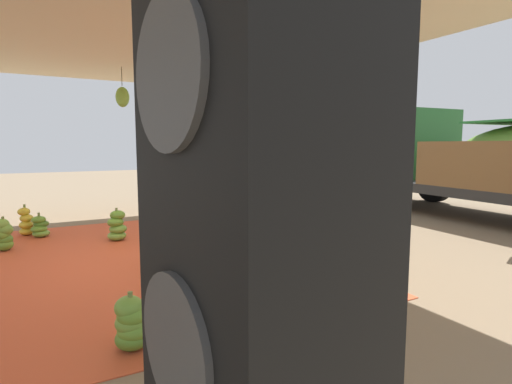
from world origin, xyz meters
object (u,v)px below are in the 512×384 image
object	(u,v)px
banana_bunch_3	(26,222)
banana_bunch_9	(234,221)
banana_bunch_7	(292,250)
banana_bunch_0	(204,232)
banana_bunch_11	(159,244)
banana_bunch_10	(117,227)
worker_1	(241,173)
banana_bunch_1	(164,268)
banana_bunch_8	(293,258)
banana_bunch_12	(132,324)
banana_bunch_5	(40,227)
speaker_stack	(261,353)
banana_bunch_2	(186,218)
banana_bunch_4	(269,290)
cargo_truck_main	(478,159)
banana_bunch_6	(4,236)

from	to	relation	value
banana_bunch_3	banana_bunch_9	size ratio (longest dim) A/B	1.08
banana_bunch_7	banana_bunch_9	xyz separation A→B (m)	(-2.04, 0.16, 0.02)
banana_bunch_0	banana_bunch_11	size ratio (longest dim) A/B	0.82
banana_bunch_10	worker_1	world-z (taller)	worker_1
banana_bunch_10	banana_bunch_1	bearing A→B (deg)	1.31
banana_bunch_7	banana_bunch_8	xyz separation A→B (m)	(0.32, -0.21, 0.01)
banana_bunch_7	banana_bunch_12	bearing A→B (deg)	-61.89
banana_bunch_5	banana_bunch_9	size ratio (longest dim) A/B	0.83
banana_bunch_1	speaker_stack	bearing A→B (deg)	-11.60
banana_bunch_11	worker_1	xyz separation A→B (m)	(-2.16, 2.27, 0.72)
banana_bunch_2	banana_bunch_11	size ratio (longest dim) A/B	0.84
banana_bunch_4	banana_bunch_12	xyz separation A→B (m)	(0.00, -1.18, -0.05)
banana_bunch_5	banana_bunch_0	bearing A→B (deg)	52.43
banana_bunch_4	speaker_stack	xyz separation A→B (m)	(2.10, -1.27, 0.74)
banana_bunch_1	banana_bunch_2	distance (m)	3.04
worker_1	banana_bunch_2	bearing A→B (deg)	-78.88
banana_bunch_3	banana_bunch_10	world-z (taller)	banana_bunch_3
speaker_stack	banana_bunch_5	bearing A→B (deg)	-176.09
banana_bunch_5	speaker_stack	world-z (taller)	speaker_stack
banana_bunch_0	banana_bunch_2	world-z (taller)	banana_bunch_2
banana_bunch_3	banana_bunch_4	world-z (taller)	banana_bunch_4
banana_bunch_0	cargo_truck_main	world-z (taller)	cargo_truck_main
banana_bunch_1	banana_bunch_6	distance (m)	3.03
banana_bunch_11	speaker_stack	size ratio (longest dim) A/B	0.28
banana_bunch_4	banana_bunch_5	size ratio (longest dim) A/B	1.37
banana_bunch_11	cargo_truck_main	xyz separation A→B (m)	(-0.23, 6.94, 0.98)
banana_bunch_12	worker_1	world-z (taller)	worker_1
banana_bunch_0	banana_bunch_5	world-z (taller)	banana_bunch_0
banana_bunch_9	banana_bunch_12	size ratio (longest dim) A/B	1.10
banana_bunch_12	cargo_truck_main	xyz separation A→B (m)	(-2.32, 7.72, 1.04)
banana_bunch_1	banana_bunch_3	distance (m)	3.82
banana_bunch_6	banana_bunch_11	size ratio (longest dim) A/B	0.89
banana_bunch_5	banana_bunch_1	bearing A→B (deg)	18.80
banana_bunch_9	banana_bunch_12	world-z (taller)	banana_bunch_9
banana_bunch_1	banana_bunch_9	world-z (taller)	banana_bunch_9
banana_bunch_9	banana_bunch_12	bearing A→B (deg)	-36.50
banana_bunch_4	banana_bunch_5	bearing A→B (deg)	-159.24
banana_bunch_7	banana_bunch_4	bearing A→B (deg)	-41.51
banana_bunch_3	cargo_truck_main	distance (m)	8.87
banana_bunch_12	banana_bunch_8	bearing A→B (deg)	113.25
banana_bunch_8	cargo_truck_main	size ratio (longest dim) A/B	0.07
banana_bunch_9	banana_bunch_7	bearing A→B (deg)	-4.40
banana_bunch_9	banana_bunch_6	bearing A→B (deg)	-99.13
banana_bunch_2	banana_bunch_5	distance (m)	2.41
banana_bunch_6	banana_bunch_2	bearing A→B (deg)	94.29
banana_bunch_3	banana_bunch_11	world-z (taller)	banana_bunch_11
speaker_stack	banana_bunch_11	bearing A→B (deg)	168.32
banana_bunch_5	banana_bunch_2	bearing A→B (deg)	76.88
banana_bunch_12	banana_bunch_9	bearing A→B (deg)	143.50
banana_bunch_5	banana_bunch_11	distance (m)	2.79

